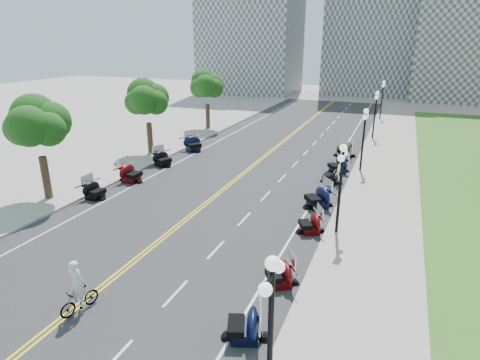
% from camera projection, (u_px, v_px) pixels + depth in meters
% --- Properties ---
extents(ground, '(160.00, 160.00, 0.00)m').
position_uv_depth(ground, '(162.00, 239.00, 21.50)').
color(ground, gray).
extents(road, '(16.00, 90.00, 0.01)m').
position_uv_depth(road, '(234.00, 181.00, 30.26)').
color(road, '#333335').
rests_on(road, ground).
extents(centerline_yellow_a, '(0.12, 90.00, 0.00)m').
position_uv_depth(centerline_yellow_a, '(232.00, 181.00, 30.30)').
color(centerline_yellow_a, yellow).
rests_on(centerline_yellow_a, road).
extents(centerline_yellow_b, '(0.12, 90.00, 0.00)m').
position_uv_depth(centerline_yellow_b, '(235.00, 181.00, 30.22)').
color(centerline_yellow_b, yellow).
rests_on(centerline_yellow_b, road).
extents(edge_line_north, '(0.12, 90.00, 0.00)m').
position_uv_depth(edge_line_north, '(318.00, 192.00, 28.01)').
color(edge_line_north, white).
rests_on(edge_line_north, road).
extents(edge_line_south, '(0.12, 90.00, 0.00)m').
position_uv_depth(edge_line_south, '(161.00, 171.00, 32.51)').
color(edge_line_south, white).
rests_on(edge_line_south, road).
extents(lane_dash_4, '(0.12, 2.00, 0.00)m').
position_uv_depth(lane_dash_4, '(114.00, 360.00, 13.37)').
color(lane_dash_4, white).
rests_on(lane_dash_4, road).
extents(lane_dash_5, '(0.12, 2.00, 0.00)m').
position_uv_depth(lane_dash_5, '(176.00, 293.00, 16.87)').
color(lane_dash_5, white).
rests_on(lane_dash_5, road).
extents(lane_dash_6, '(0.12, 2.00, 0.00)m').
position_uv_depth(lane_dash_6, '(216.00, 250.00, 20.38)').
color(lane_dash_6, white).
rests_on(lane_dash_6, road).
extents(lane_dash_7, '(0.12, 2.00, 0.00)m').
position_uv_depth(lane_dash_7, '(244.00, 219.00, 23.88)').
color(lane_dash_7, white).
rests_on(lane_dash_7, road).
extents(lane_dash_8, '(0.12, 2.00, 0.00)m').
position_uv_depth(lane_dash_8, '(266.00, 196.00, 27.38)').
color(lane_dash_8, white).
rests_on(lane_dash_8, road).
extents(lane_dash_9, '(0.12, 2.00, 0.00)m').
position_uv_depth(lane_dash_9, '(282.00, 178.00, 30.89)').
color(lane_dash_9, white).
rests_on(lane_dash_9, road).
extents(lane_dash_10, '(0.12, 2.00, 0.00)m').
position_uv_depth(lane_dash_10, '(295.00, 164.00, 34.39)').
color(lane_dash_10, white).
rests_on(lane_dash_10, road).
extents(lane_dash_11, '(0.12, 2.00, 0.00)m').
position_uv_depth(lane_dash_11, '(306.00, 153.00, 37.89)').
color(lane_dash_11, white).
rests_on(lane_dash_11, road).
extents(lane_dash_12, '(0.12, 2.00, 0.00)m').
position_uv_depth(lane_dash_12, '(314.00, 143.00, 41.40)').
color(lane_dash_12, white).
rests_on(lane_dash_12, road).
extents(lane_dash_13, '(0.12, 2.00, 0.00)m').
position_uv_depth(lane_dash_13, '(322.00, 135.00, 44.90)').
color(lane_dash_13, white).
rests_on(lane_dash_13, road).
extents(lane_dash_14, '(0.12, 2.00, 0.00)m').
position_uv_depth(lane_dash_14, '(328.00, 128.00, 48.40)').
color(lane_dash_14, white).
rests_on(lane_dash_14, road).
extents(lane_dash_15, '(0.12, 2.00, 0.00)m').
position_uv_depth(lane_dash_15, '(334.00, 122.00, 51.91)').
color(lane_dash_15, white).
rests_on(lane_dash_15, road).
extents(lane_dash_16, '(0.12, 2.00, 0.00)m').
position_uv_depth(lane_dash_16, '(339.00, 117.00, 55.41)').
color(lane_dash_16, white).
rests_on(lane_dash_16, road).
extents(lane_dash_17, '(0.12, 2.00, 0.00)m').
position_uv_depth(lane_dash_17, '(343.00, 112.00, 58.91)').
color(lane_dash_17, white).
rests_on(lane_dash_17, road).
extents(lane_dash_18, '(0.12, 2.00, 0.00)m').
position_uv_depth(lane_dash_18, '(347.00, 108.00, 62.42)').
color(lane_dash_18, white).
rests_on(lane_dash_18, road).
extents(lane_dash_19, '(0.12, 2.00, 0.00)m').
position_uv_depth(lane_dash_19, '(350.00, 105.00, 65.92)').
color(lane_dash_19, white).
rests_on(lane_dash_19, road).
extents(sidewalk_north, '(5.00, 90.00, 0.15)m').
position_uv_depth(sidewalk_north, '(380.00, 200.00, 26.55)').
color(sidewalk_north, '#9E9991').
rests_on(sidewalk_north, ground).
extents(sidewalk_south, '(5.00, 90.00, 0.15)m').
position_uv_depth(sidewalk_south, '(119.00, 165.00, 33.93)').
color(sidewalk_south, '#9E9991').
rests_on(sidewalk_south, ground).
extents(distant_block_a, '(18.00, 14.00, 26.00)m').
position_uv_depth(distant_block_a, '(251.00, 24.00, 77.83)').
color(distant_block_a, gray).
rests_on(distant_block_a, ground).
extents(distant_block_b, '(16.00, 12.00, 30.00)m').
position_uv_depth(distant_block_b, '(373.00, 12.00, 74.69)').
color(distant_block_b, gray).
rests_on(distant_block_b, ground).
extents(street_lamp_1, '(0.50, 1.20, 4.90)m').
position_uv_depth(street_lamp_1, '(270.00, 339.00, 10.62)').
color(street_lamp_1, black).
rests_on(street_lamp_1, sidewalk_north).
extents(street_lamp_2, '(0.50, 1.20, 4.90)m').
position_uv_depth(street_lamp_2, '(340.00, 190.00, 21.13)').
color(street_lamp_2, black).
rests_on(street_lamp_2, sidewalk_north).
extents(street_lamp_3, '(0.50, 1.20, 4.90)m').
position_uv_depth(street_lamp_3, '(363.00, 140.00, 31.64)').
color(street_lamp_3, black).
rests_on(street_lamp_3, sidewalk_north).
extents(street_lamp_4, '(0.50, 1.20, 4.90)m').
position_uv_depth(street_lamp_4, '(375.00, 115.00, 42.15)').
color(street_lamp_4, black).
rests_on(street_lamp_4, sidewalk_north).
extents(street_lamp_5, '(0.50, 1.20, 4.90)m').
position_uv_depth(street_lamp_5, '(382.00, 100.00, 52.66)').
color(street_lamp_5, black).
rests_on(street_lamp_5, sidewalk_north).
extents(tree_2, '(4.80, 4.80, 9.20)m').
position_uv_depth(tree_2, '(38.00, 130.00, 25.20)').
color(tree_2, '#235619').
rests_on(tree_2, sidewalk_south).
extents(tree_3, '(4.80, 4.80, 9.20)m').
position_uv_depth(tree_3, '(147.00, 103.00, 35.71)').
color(tree_3, '#235619').
rests_on(tree_3, sidewalk_south).
extents(tree_4, '(4.80, 4.80, 9.20)m').
position_uv_depth(tree_4, '(207.00, 89.00, 46.22)').
color(tree_4, '#235619').
rests_on(tree_4, sidewalk_south).
extents(motorcycle_n_4, '(2.44, 2.44, 1.33)m').
position_uv_depth(motorcycle_n_4, '(245.00, 323.00, 14.13)').
color(motorcycle_n_4, black).
rests_on(motorcycle_n_4, road).
extents(motorcycle_n_5, '(2.46, 2.46, 1.25)m').
position_uv_depth(motorcycle_n_5, '(280.00, 273.00, 17.26)').
color(motorcycle_n_5, '#590A0C').
rests_on(motorcycle_n_5, road).
extents(motorcycle_n_6, '(2.45, 2.45, 1.26)m').
position_uv_depth(motorcycle_n_6, '(310.00, 222.00, 22.02)').
color(motorcycle_n_6, '#590A0C').
rests_on(motorcycle_n_6, road).
extents(motorcycle_n_7, '(3.05, 3.05, 1.52)m').
position_uv_depth(motorcycle_n_7, '(318.00, 196.00, 25.32)').
color(motorcycle_n_7, black).
rests_on(motorcycle_n_7, road).
extents(motorcycle_n_8, '(1.90, 1.90, 1.27)m').
position_uv_depth(motorcycle_n_8, '(331.00, 175.00, 29.70)').
color(motorcycle_n_8, black).
rests_on(motorcycle_n_8, road).
extents(motorcycle_n_9, '(2.87, 2.87, 1.43)m').
position_uv_depth(motorcycle_n_9, '(338.00, 164.00, 32.02)').
color(motorcycle_n_9, black).
rests_on(motorcycle_n_9, road).
extents(motorcycle_n_10, '(2.48, 2.48, 1.51)m').
position_uv_depth(motorcycle_n_10, '(345.00, 148.00, 36.48)').
color(motorcycle_n_10, black).
rests_on(motorcycle_n_10, road).
extents(motorcycle_s_6, '(2.00, 2.00, 1.31)m').
position_uv_depth(motorcycle_s_6, '(94.00, 190.00, 26.73)').
color(motorcycle_s_6, black).
rests_on(motorcycle_s_6, road).
extents(motorcycle_s_7, '(2.19, 2.19, 1.49)m').
position_uv_depth(motorcycle_s_7, '(131.00, 172.00, 29.91)').
color(motorcycle_s_7, '#590A0C').
rests_on(motorcycle_s_7, road).
extents(motorcycle_s_8, '(2.59, 2.59, 1.38)m').
position_uv_depth(motorcycle_s_8, '(163.00, 158.00, 33.72)').
color(motorcycle_s_8, black).
rests_on(motorcycle_s_8, road).
extents(motorcycle_s_9, '(3.12, 3.12, 1.55)m').
position_uv_depth(motorcycle_s_9, '(193.00, 143.00, 38.31)').
color(motorcycle_s_9, black).
rests_on(motorcycle_s_9, road).
extents(bicycle, '(0.87, 1.73, 1.00)m').
position_uv_depth(bicycle, '(79.00, 300.00, 15.64)').
color(bicycle, '#A51414').
rests_on(bicycle, road).
extents(cyclist_rider, '(0.69, 0.46, 1.90)m').
position_uv_depth(cyclist_rider, '(74.00, 268.00, 15.16)').
color(cyclist_rider, white).
rests_on(cyclist_rider, bicycle).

